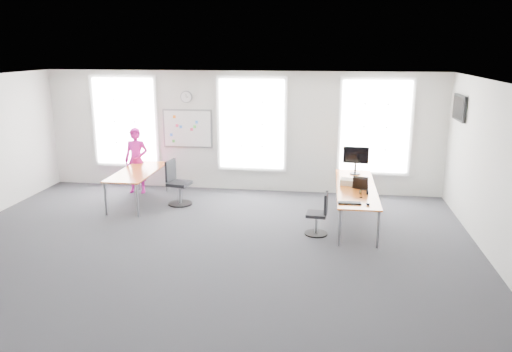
% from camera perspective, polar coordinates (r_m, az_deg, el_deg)
% --- Properties ---
extents(floor, '(10.00, 10.00, 0.00)m').
position_cam_1_polar(floor, '(9.19, -6.13, -8.35)').
color(floor, '#25252A').
rests_on(floor, ground).
extents(ceiling, '(10.00, 10.00, 0.00)m').
position_cam_1_polar(ceiling, '(8.49, -6.69, 10.65)').
color(ceiling, white).
rests_on(ceiling, ground).
extents(wall_back, '(10.00, 0.00, 10.00)m').
position_cam_1_polar(wall_back, '(12.55, -1.83, 5.09)').
color(wall_back, silver).
rests_on(wall_back, ground).
extents(wall_front, '(10.00, 0.00, 10.00)m').
position_cam_1_polar(wall_front, '(5.15, -17.72, -9.82)').
color(wall_front, silver).
rests_on(wall_front, ground).
extents(wall_right, '(0.00, 10.00, 10.00)m').
position_cam_1_polar(wall_right, '(8.91, 26.52, -0.40)').
color(wall_right, silver).
rests_on(wall_right, ground).
extents(window_left, '(1.60, 0.06, 2.20)m').
position_cam_1_polar(window_left, '(13.34, -14.73, 6.06)').
color(window_left, white).
rests_on(window_left, wall_back).
extents(window_mid, '(1.60, 0.06, 2.20)m').
position_cam_1_polar(window_mid, '(12.44, -0.49, 5.94)').
color(window_mid, white).
rests_on(window_mid, wall_back).
extents(window_right, '(1.60, 0.06, 2.20)m').
position_cam_1_polar(window_right, '(12.35, 13.46, 5.48)').
color(window_right, white).
rests_on(window_right, wall_back).
extents(desk_right, '(0.81, 3.02, 0.74)m').
position_cam_1_polar(desk_right, '(10.59, 11.34, -1.48)').
color(desk_right, '#D35826').
rests_on(desk_right, ground).
extents(desk_left, '(0.84, 2.10, 0.76)m').
position_cam_1_polar(desk_left, '(11.94, -13.39, 0.28)').
color(desk_left, '#D35826').
rests_on(desk_left, ground).
extents(chair_right, '(0.45, 0.45, 0.85)m').
position_cam_1_polar(chair_right, '(9.79, 7.23, -4.59)').
color(chair_right, black).
rests_on(chair_right, ground).
extents(chair_left, '(0.56, 0.56, 1.04)m').
position_cam_1_polar(chair_left, '(11.68, -9.00, -1.05)').
color(chair_left, black).
rests_on(chair_left, ground).
extents(person, '(0.61, 0.41, 1.64)m').
position_cam_1_polar(person, '(12.75, -13.50, 1.73)').
color(person, '#C3178F').
rests_on(person, ground).
extents(whiteboard, '(1.20, 0.03, 0.90)m').
position_cam_1_polar(whiteboard, '(12.82, -7.84, 5.38)').
color(whiteboard, white).
rests_on(whiteboard, wall_back).
extents(wall_clock, '(0.30, 0.04, 0.30)m').
position_cam_1_polar(wall_clock, '(12.71, -7.96, 8.95)').
color(wall_clock, gray).
rests_on(wall_clock, wall_back).
extents(tv, '(0.06, 0.90, 0.55)m').
position_cam_1_polar(tv, '(11.60, 22.25, 7.23)').
color(tv, black).
rests_on(tv, wall_right).
extents(keyboard, '(0.44, 0.19, 0.02)m').
position_cam_1_polar(keyboard, '(9.44, 10.63, -3.07)').
color(keyboard, black).
rests_on(keyboard, desk_right).
extents(mouse, '(0.08, 0.12, 0.04)m').
position_cam_1_polar(mouse, '(9.41, 12.68, -3.16)').
color(mouse, black).
rests_on(mouse, desk_right).
extents(lens_cap, '(0.07, 0.07, 0.01)m').
position_cam_1_polar(lens_cap, '(9.86, 11.91, -2.41)').
color(lens_cap, black).
rests_on(lens_cap, desk_right).
extents(headphones, '(0.17, 0.09, 0.10)m').
position_cam_1_polar(headphones, '(10.07, 12.20, -1.81)').
color(headphones, black).
rests_on(headphones, desk_right).
extents(laptop_sleeve, '(0.32, 0.25, 0.25)m').
position_cam_1_polar(laptop_sleeve, '(10.39, 11.84, -0.84)').
color(laptop_sleeve, black).
rests_on(laptop_sleeve, desk_right).
extents(paper_stack, '(0.38, 0.31, 0.12)m').
position_cam_1_polar(paper_stack, '(10.70, 10.56, -0.68)').
color(paper_stack, beige).
rests_on(paper_stack, desk_right).
extents(monitor, '(0.58, 0.23, 0.64)m').
position_cam_1_polar(monitor, '(11.54, 11.34, 2.05)').
color(monitor, black).
rests_on(monitor, desk_right).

